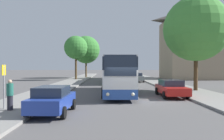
{
  "coord_description": "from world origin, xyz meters",
  "views": [
    {
      "loc": [
        -1.21,
        -15.44,
        2.55
      ],
      "look_at": [
        -0.73,
        9.18,
        2.16
      ],
      "focal_mm": 35.0,
      "sensor_mm": 36.0,
      "label": 1
    }
  ],
  "objects_px": {
    "parked_car_right_far": "(137,77)",
    "bus_front": "(118,74)",
    "bus_stop_sign": "(4,81)",
    "parked_car_right_near": "(171,88)",
    "bus_middle": "(113,71)",
    "parked_car_left_curb": "(53,99)",
    "tree_left_far": "(76,48)",
    "tree_right_near": "(196,29)",
    "tree_left_near": "(86,50)",
    "pedestrian_waiting_far": "(10,95)"
  },
  "relations": [
    {
      "from": "parked_car_right_far",
      "to": "pedestrian_waiting_far",
      "type": "bearing_deg",
      "value": 69.65
    },
    {
      "from": "bus_middle",
      "to": "parked_car_left_curb",
      "type": "bearing_deg",
      "value": -101.72
    },
    {
      "from": "parked_car_left_curb",
      "to": "pedestrian_waiting_far",
      "type": "height_order",
      "value": "pedestrian_waiting_far"
    },
    {
      "from": "parked_car_left_curb",
      "to": "parked_car_right_near",
      "type": "height_order",
      "value": "parked_car_left_curb"
    },
    {
      "from": "parked_car_left_curb",
      "to": "parked_car_right_far",
      "type": "height_order",
      "value": "parked_car_left_curb"
    },
    {
      "from": "bus_middle",
      "to": "parked_car_right_near",
      "type": "bearing_deg",
      "value": -75.63
    },
    {
      "from": "bus_stop_sign",
      "to": "tree_left_near",
      "type": "height_order",
      "value": "tree_left_near"
    },
    {
      "from": "bus_front",
      "to": "bus_stop_sign",
      "type": "bearing_deg",
      "value": -129.56
    },
    {
      "from": "bus_middle",
      "to": "pedestrian_waiting_far",
      "type": "relative_size",
      "value": 6.16
    },
    {
      "from": "bus_middle",
      "to": "parked_car_right_far",
      "type": "distance_m",
      "value": 4.82
    },
    {
      "from": "tree_left_far",
      "to": "tree_right_near",
      "type": "xyz_separation_m",
      "value": [
        14.94,
        -19.57,
        0.22
      ]
    },
    {
      "from": "bus_front",
      "to": "pedestrian_waiting_far",
      "type": "height_order",
      "value": "bus_front"
    },
    {
      "from": "parked_car_right_near",
      "to": "pedestrian_waiting_far",
      "type": "relative_size",
      "value": 2.8
    },
    {
      "from": "bus_front",
      "to": "bus_stop_sign",
      "type": "xyz_separation_m",
      "value": [
        -6.86,
        -8.05,
        -0.07
      ]
    },
    {
      "from": "parked_car_right_near",
      "to": "tree_right_near",
      "type": "height_order",
      "value": "tree_right_near"
    },
    {
      "from": "parked_car_right_near",
      "to": "bus_stop_sign",
      "type": "bearing_deg",
      "value": 28.74
    },
    {
      "from": "parked_car_right_near",
      "to": "tree_left_far",
      "type": "height_order",
      "value": "tree_left_far"
    },
    {
      "from": "bus_middle",
      "to": "bus_stop_sign",
      "type": "relative_size",
      "value": 4.07
    },
    {
      "from": "bus_stop_sign",
      "to": "parked_car_left_curb",
      "type": "bearing_deg",
      "value": -14.36
    },
    {
      "from": "parked_car_right_far",
      "to": "pedestrian_waiting_far",
      "type": "distance_m",
      "value": 26.31
    },
    {
      "from": "parked_car_left_curb",
      "to": "tree_left_far",
      "type": "xyz_separation_m",
      "value": [
        -3.06,
        29.69,
        5.36
      ]
    },
    {
      "from": "bus_front",
      "to": "tree_left_far",
      "type": "distance_m",
      "value": 22.44
    },
    {
      "from": "bus_middle",
      "to": "tree_right_near",
      "type": "bearing_deg",
      "value": -58.14
    },
    {
      "from": "tree_left_far",
      "to": "pedestrian_waiting_far",
      "type": "bearing_deg",
      "value": -88.74
    },
    {
      "from": "tree_left_near",
      "to": "tree_right_near",
      "type": "relative_size",
      "value": 0.98
    },
    {
      "from": "bus_front",
      "to": "tree_right_near",
      "type": "relative_size",
      "value": 1.24
    },
    {
      "from": "parked_car_left_curb",
      "to": "bus_stop_sign",
      "type": "distance_m",
      "value": 3.19
    },
    {
      "from": "parked_car_left_curb",
      "to": "tree_left_near",
      "type": "relative_size",
      "value": 0.43
    },
    {
      "from": "parked_car_left_curb",
      "to": "tree_left_near",
      "type": "distance_m",
      "value": 38.12
    },
    {
      "from": "tree_left_near",
      "to": "tree_left_far",
      "type": "relative_size",
      "value": 1.13
    },
    {
      "from": "bus_middle",
      "to": "parked_car_left_curb",
      "type": "distance_m",
      "value": 22.52
    },
    {
      "from": "tree_left_near",
      "to": "tree_left_far",
      "type": "xyz_separation_m",
      "value": [
        -1.12,
        -7.96,
        -0.22
      ]
    },
    {
      "from": "parked_car_right_near",
      "to": "bus_middle",
      "type": "bearing_deg",
      "value": -72.19
    },
    {
      "from": "parked_car_left_curb",
      "to": "parked_car_right_far",
      "type": "distance_m",
      "value": 25.76
    },
    {
      "from": "tree_right_near",
      "to": "parked_car_right_far",
      "type": "bearing_deg",
      "value": 105.73
    },
    {
      "from": "pedestrian_waiting_far",
      "to": "bus_stop_sign",
      "type": "bearing_deg",
      "value": -168.52
    },
    {
      "from": "bus_middle",
      "to": "tree_right_near",
      "type": "distance_m",
      "value": 15.24
    },
    {
      "from": "tree_left_far",
      "to": "bus_middle",
      "type": "bearing_deg",
      "value": -47.82
    },
    {
      "from": "pedestrian_waiting_far",
      "to": "tree_left_near",
      "type": "distance_m",
      "value": 37.74
    },
    {
      "from": "parked_car_right_near",
      "to": "tree_left_near",
      "type": "bearing_deg",
      "value": -70.34
    },
    {
      "from": "parked_car_left_curb",
      "to": "bus_stop_sign",
      "type": "relative_size",
      "value": 1.56
    },
    {
      "from": "parked_car_right_far",
      "to": "bus_front",
      "type": "bearing_deg",
      "value": 78.59
    },
    {
      "from": "parked_car_right_far",
      "to": "tree_left_far",
      "type": "bearing_deg",
      "value": -22.82
    },
    {
      "from": "parked_car_right_near",
      "to": "tree_left_near",
      "type": "xyz_separation_m",
      "value": [
        -10.29,
        31.03,
        5.6
      ]
    },
    {
      "from": "parked_car_right_near",
      "to": "parked_car_right_far",
      "type": "bearing_deg",
      "value": -86.98
    },
    {
      "from": "bus_front",
      "to": "tree_left_far",
      "type": "xyz_separation_m",
      "value": [
        -6.97,
        20.88,
        4.33
      ]
    },
    {
      "from": "pedestrian_waiting_far",
      "to": "tree_left_far",
      "type": "distance_m",
      "value": 29.84
    },
    {
      "from": "bus_front",
      "to": "bus_middle",
      "type": "height_order",
      "value": "bus_middle"
    },
    {
      "from": "bus_middle",
      "to": "parked_car_left_curb",
      "type": "xyz_separation_m",
      "value": [
        -3.75,
        -22.18,
        -1.03
      ]
    },
    {
      "from": "tree_left_far",
      "to": "bus_front",
      "type": "bearing_deg",
      "value": -71.54
    }
  ]
}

